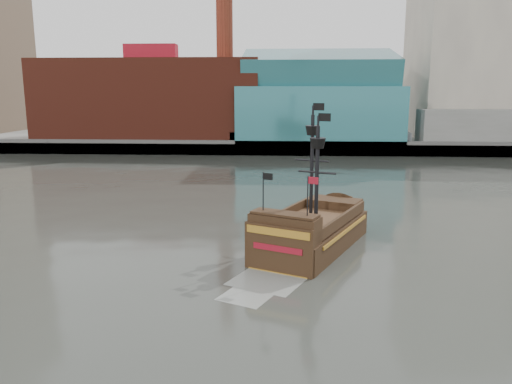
{
  "coord_description": "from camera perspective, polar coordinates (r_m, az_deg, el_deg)",
  "views": [
    {
      "loc": [
        3.79,
        -25.61,
        11.13
      ],
      "look_at": [
        1.77,
        9.63,
        4.0
      ],
      "focal_mm": 35.0,
      "sensor_mm": 36.0,
      "label": 1
    }
  ],
  "objects": [
    {
      "name": "seawall",
      "position": [
        88.74,
        0.82,
        5.06
      ],
      "size": [
        220.0,
        1.0,
        2.6
      ],
      "primitive_type": "cube",
      "color": "#4C4C49",
      "rests_on": "ground"
    },
    {
      "name": "ground",
      "position": [
        28.18,
        -4.82,
        -11.89
      ],
      "size": [
        400.0,
        400.0,
        0.0
      ],
      "primitive_type": "plane",
      "color": "#2B2D28",
      "rests_on": "ground"
    },
    {
      "name": "pirate_ship",
      "position": [
        36.13,
        6.36,
        -4.93
      ],
      "size": [
        10.16,
        15.28,
        11.08
      ],
      "rotation": [
        0.0,
        0.0,
        -0.43
      ],
      "color": "black",
      "rests_on": "ground"
    },
    {
      "name": "promenade_far",
      "position": [
        118.11,
        1.44,
        6.5
      ],
      "size": [
        220.0,
        60.0,
        2.0
      ],
      "primitive_type": "cube",
      "color": "slate",
      "rests_on": "ground"
    },
    {
      "name": "skyline",
      "position": [
        111.0,
        4.21,
        18.34
      ],
      "size": [
        149.0,
        45.0,
        62.0
      ],
      "color": "brown",
      "rests_on": "promenade_far"
    }
  ]
}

